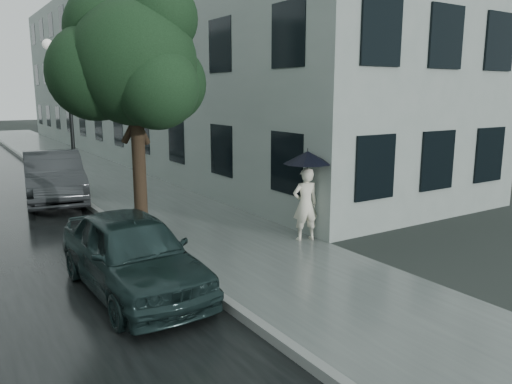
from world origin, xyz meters
TOP-DOWN VIEW (x-y plane):
  - ground at (0.00, 0.00)m, footprint 120.00×120.00m
  - sidewalk at (0.25, 12.00)m, footprint 3.50×60.00m
  - kerb_near at (-1.57, 12.00)m, footprint 0.15×60.00m
  - building_near at (5.47, 19.50)m, footprint 7.02×36.00m
  - pedestrian at (1.70, 2.00)m, footprint 0.68×0.54m
  - umbrella at (1.69, 1.95)m, footprint 1.42×1.42m
  - street_tree at (-1.45, 3.94)m, footprint 3.43×3.11m
  - lamp_post at (-1.51, 10.36)m, footprint 0.85×0.33m
  - car_near at (-2.56, 1.21)m, footprint 1.68×3.96m
  - car_far at (-2.20, 9.45)m, footprint 2.18×4.76m

SIDE VIEW (x-z plane):
  - ground at x=0.00m, z-range 0.00..0.00m
  - sidewalk at x=0.25m, z-range 0.00..0.01m
  - kerb_near at x=-1.57m, z-range 0.00..0.15m
  - car_near at x=-2.56m, z-range 0.01..1.34m
  - car_far at x=-2.20m, z-range 0.01..1.52m
  - pedestrian at x=1.70m, z-range 0.01..1.65m
  - umbrella at x=1.69m, z-range 1.32..2.46m
  - lamp_post at x=-1.51m, z-range 0.36..5.26m
  - street_tree at x=-1.45m, z-range 1.12..6.73m
  - building_near at x=5.47m, z-range 0.00..9.00m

